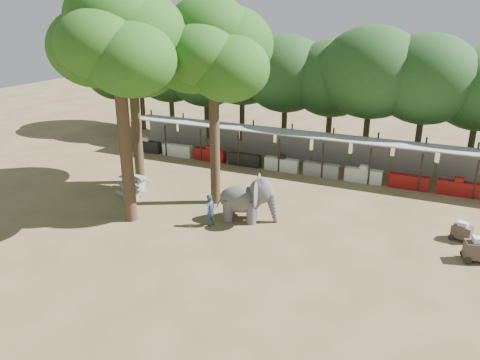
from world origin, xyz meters
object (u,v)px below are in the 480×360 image
at_px(yard_tree_center, 116,40).
at_px(picnic_table_far, 134,181).
at_px(elephant, 248,199).
at_px(cart_front, 478,249).
at_px(handler, 211,210).
at_px(picnic_table_near, 131,191).
at_px(cart_back, 462,231).
at_px(yard_tree_back, 212,50).
at_px(yard_tree_left, 131,52).

distance_m(yard_tree_center, picnic_table_far, 9.71).
distance_m(elephant, cart_front, 11.02).
xyz_separation_m(handler, picnic_table_near, (-6.01, 1.35, -0.38)).
distance_m(yard_tree_center, cart_back, 18.91).
xyz_separation_m(yard_tree_back, picnic_table_near, (-4.67, -1.75, -8.06)).
bearing_deg(picnic_table_far, cart_front, -2.83).
height_order(yard_tree_left, yard_tree_back, yard_tree_back).
xyz_separation_m(yard_tree_left, elephant, (8.82, -2.71, -6.98)).
bearing_deg(yard_tree_center, cart_back, 15.35).
relative_size(picnic_table_near, cart_front, 1.35).
relative_size(handler, cart_front, 1.26).
relative_size(yard_tree_left, picnic_table_near, 6.00).
distance_m(yard_tree_back, picnic_table_near, 9.48).
xyz_separation_m(yard_tree_back, cart_front, (13.82, -1.49, -7.96)).
bearing_deg(yard_tree_left, yard_tree_back, -9.46).
height_order(yard_tree_left, picnic_table_far, yard_tree_left).
bearing_deg(handler, cart_back, -64.17).
bearing_deg(handler, elephant, -37.56).
distance_m(yard_tree_left, cart_front, 21.38).
xyz_separation_m(yard_tree_back, handler, (1.34, -3.10, -7.69)).
relative_size(yard_tree_left, cart_front, 8.12).
distance_m(picnic_table_near, cart_front, 18.49).
xyz_separation_m(yard_tree_center, picnic_table_far, (-2.48, 3.62, -8.67)).
bearing_deg(picnic_table_near, handler, 7.79).
height_order(yard_tree_back, elephant, yard_tree_back).
distance_m(yard_tree_center, cart_front, 19.07).
distance_m(yard_tree_left, handler, 11.16).
bearing_deg(yard_tree_back, cart_back, 1.91).
relative_size(handler, cart_back, 1.52).
bearing_deg(cart_back, yard_tree_center, -147.34).
xyz_separation_m(elephant, picnic_table_near, (-7.49, -0.04, -0.74)).
relative_size(yard_tree_back, cart_front, 8.37).
height_order(handler, cart_back, handler).
xyz_separation_m(picnic_table_near, picnic_table_far, (-0.81, 1.37, 0.06)).
distance_m(yard_tree_left, picnic_table_far, 7.80).
xyz_separation_m(handler, cart_back, (11.84, 3.54, -0.38)).
bearing_deg(handler, picnic_table_far, 77.42).
relative_size(yard_tree_back, picnic_table_far, 6.81).
xyz_separation_m(elephant, handler, (-1.48, -1.39, -0.37)).
distance_m(picnic_table_far, cart_front, 19.33).
relative_size(yard_tree_back, cart_back, 10.07).
height_order(yard_tree_left, handler, yard_tree_left).
distance_m(yard_tree_back, picnic_table_far, 9.71).
bearing_deg(cart_front, cart_back, 94.30).
distance_m(yard_tree_left, yard_tree_back, 6.09).
xyz_separation_m(yard_tree_left, cart_front, (19.82, -2.49, -7.62)).
xyz_separation_m(yard_tree_back, elephant, (2.82, -1.71, -7.32)).
bearing_deg(cart_back, cart_front, -54.36).
relative_size(yard_tree_left, handler, 6.44).
distance_m(picnic_table_near, cart_back, 17.99).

